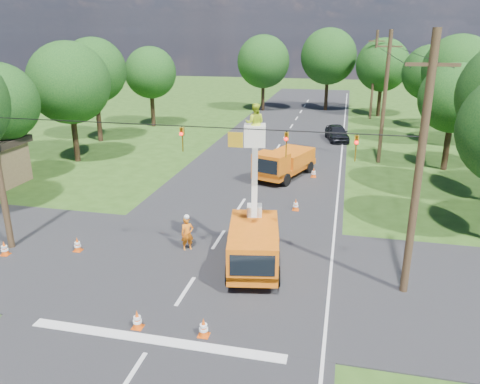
% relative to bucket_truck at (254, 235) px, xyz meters
% --- Properties ---
extents(ground, '(140.00, 140.00, 0.00)m').
position_rel_bucket_truck_xyz_m(ground, '(-2.22, 17.28, -1.52)').
color(ground, '#2A4915').
rests_on(ground, ground).
extents(road_main, '(12.00, 100.00, 0.06)m').
position_rel_bucket_truck_xyz_m(road_main, '(-2.22, 17.28, -1.52)').
color(road_main, black).
rests_on(road_main, ground).
extents(road_cross, '(56.00, 10.00, 0.07)m').
position_rel_bucket_truck_xyz_m(road_cross, '(-2.22, -0.72, -1.52)').
color(road_cross, black).
rests_on(road_cross, ground).
extents(stop_bar, '(9.00, 0.45, 0.02)m').
position_rel_bucket_truck_xyz_m(stop_bar, '(-2.22, -5.92, -1.52)').
color(stop_bar, silver).
rests_on(stop_bar, ground).
extents(edge_line, '(0.12, 90.00, 0.02)m').
position_rel_bucket_truck_xyz_m(edge_line, '(3.38, 17.28, -1.52)').
color(edge_line, silver).
rests_on(edge_line, ground).
extents(bucket_truck, '(2.97, 5.77, 7.13)m').
position_rel_bucket_truck_xyz_m(bucket_truck, '(0.00, 0.00, 0.00)').
color(bucket_truck, orange).
rests_on(bucket_truck, ground).
extents(second_truck, '(3.98, 6.17, 2.17)m').
position_rel_bucket_truck_xyz_m(second_truck, '(-0.51, 13.40, -0.39)').
color(second_truck, orange).
rests_on(second_truck, ground).
extents(ground_worker, '(0.73, 0.67, 1.67)m').
position_rel_bucket_truck_xyz_m(ground_worker, '(-3.37, 0.92, -0.69)').
color(ground_worker, '#DA4D12').
rests_on(ground_worker, ground).
extents(distant_car, '(2.72, 4.68, 1.50)m').
position_rel_bucket_truck_xyz_m(distant_car, '(2.78, 26.44, -0.77)').
color(distant_car, black).
rests_on(distant_car, ground).
extents(traffic_cone_0, '(0.38, 0.38, 0.71)m').
position_rel_bucket_truck_xyz_m(traffic_cone_0, '(-3.05, -5.39, -1.16)').
color(traffic_cone_0, '#E14E0B').
rests_on(traffic_cone_0, ground).
extents(traffic_cone_1, '(0.38, 0.38, 0.71)m').
position_rel_bucket_truck_xyz_m(traffic_cone_1, '(-0.66, -5.31, -1.16)').
color(traffic_cone_1, '#E14E0B').
rests_on(traffic_cone_1, ground).
extents(traffic_cone_2, '(0.38, 0.38, 0.71)m').
position_rel_bucket_truck_xyz_m(traffic_cone_2, '(-0.31, 3.80, -1.16)').
color(traffic_cone_2, '#E14E0B').
rests_on(traffic_cone_2, ground).
extents(traffic_cone_3, '(0.38, 0.38, 0.71)m').
position_rel_bucket_truck_xyz_m(traffic_cone_3, '(1.05, 7.23, -1.16)').
color(traffic_cone_3, '#E14E0B').
rests_on(traffic_cone_3, ground).
extents(traffic_cone_4, '(0.38, 0.38, 0.71)m').
position_rel_bucket_truck_xyz_m(traffic_cone_4, '(-8.38, -0.39, -1.16)').
color(traffic_cone_4, '#E14E0B').
rests_on(traffic_cone_4, ground).
extents(traffic_cone_5, '(0.38, 0.38, 0.71)m').
position_rel_bucket_truck_xyz_m(traffic_cone_5, '(-11.45, -1.52, -1.16)').
color(traffic_cone_5, '#E14E0B').
rests_on(traffic_cone_5, ground).
extents(traffic_cone_7, '(0.38, 0.38, 0.71)m').
position_rel_bucket_truck_xyz_m(traffic_cone_7, '(1.57, 13.99, -1.16)').
color(traffic_cone_7, '#E14E0B').
rests_on(traffic_cone_7, ground).
extents(pole_right_near, '(1.80, 0.30, 10.00)m').
position_rel_bucket_truck_xyz_m(pole_right_near, '(6.28, -0.72, 3.59)').
color(pole_right_near, '#4C3823').
rests_on(pole_right_near, ground).
extents(pole_right_mid, '(1.80, 0.30, 10.00)m').
position_rel_bucket_truck_xyz_m(pole_right_mid, '(6.28, 19.28, 3.59)').
color(pole_right_mid, '#4C3823').
rests_on(pole_right_mid, ground).
extents(pole_right_far, '(1.80, 0.30, 10.00)m').
position_rel_bucket_truck_xyz_m(pole_right_far, '(6.28, 39.28, 3.59)').
color(pole_right_far, '#4C3823').
rests_on(pole_right_far, ground).
extents(signal_span, '(18.00, 0.29, 1.07)m').
position_rel_bucket_truck_xyz_m(signal_span, '(0.00, -0.73, 4.36)').
color(signal_span, black).
rests_on(signal_span, ground).
extents(tree_left_d, '(6.20, 6.20, 9.24)m').
position_rel_bucket_truck_xyz_m(tree_left_d, '(-17.22, 14.28, 4.60)').
color(tree_left_d, '#382616').
rests_on(tree_left_d, ground).
extents(tree_left_e, '(5.80, 5.80, 9.41)m').
position_rel_bucket_truck_xyz_m(tree_left_e, '(-19.02, 21.28, 4.97)').
color(tree_left_e, '#382616').
rests_on(tree_left_e, ground).
extents(tree_left_f, '(5.40, 5.40, 8.40)m').
position_rel_bucket_truck_xyz_m(tree_left_f, '(-17.02, 29.28, 4.17)').
color(tree_left_f, '#382616').
rests_on(tree_left_f, ground).
extents(tree_right_c, '(5.00, 5.00, 7.83)m').
position_rel_bucket_truck_xyz_m(tree_right_c, '(10.98, 18.28, 3.79)').
color(tree_right_c, '#382616').
rests_on(tree_right_c, ground).
extents(tree_right_d, '(6.00, 6.00, 9.70)m').
position_rel_bucket_truck_xyz_m(tree_right_d, '(12.58, 26.28, 5.16)').
color(tree_right_d, '#382616').
rests_on(tree_right_d, ground).
extents(tree_right_e, '(5.60, 5.60, 8.63)m').
position_rel_bucket_truck_xyz_m(tree_right_e, '(11.58, 34.28, 4.29)').
color(tree_right_e, '#382616').
rests_on(tree_right_e, ground).
extents(tree_far_a, '(6.60, 6.60, 9.50)m').
position_rel_bucket_truck_xyz_m(tree_far_a, '(-7.22, 42.28, 4.67)').
color(tree_far_a, '#382616').
rests_on(tree_far_a, ground).
extents(tree_far_b, '(7.00, 7.00, 10.32)m').
position_rel_bucket_truck_xyz_m(tree_far_b, '(0.78, 44.28, 5.29)').
color(tree_far_b, '#382616').
rests_on(tree_far_b, ground).
extents(tree_far_c, '(6.20, 6.20, 9.18)m').
position_rel_bucket_truck_xyz_m(tree_far_c, '(7.28, 41.28, 4.54)').
color(tree_far_c, '#382616').
rests_on(tree_far_c, ground).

